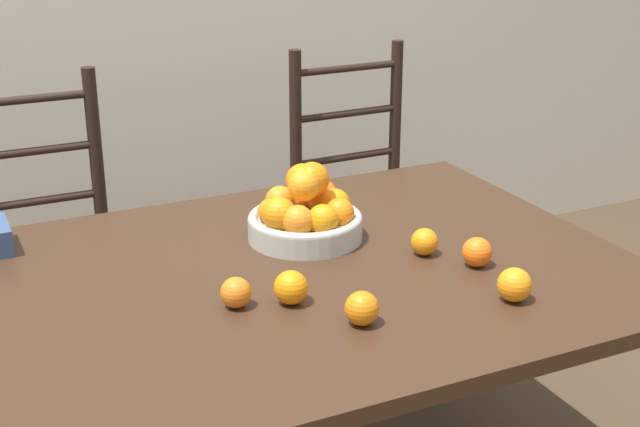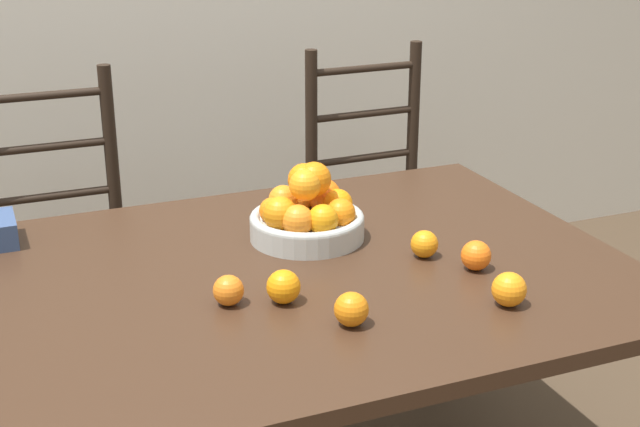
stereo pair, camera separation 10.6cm
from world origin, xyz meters
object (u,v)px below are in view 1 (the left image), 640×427
orange_loose_5 (291,288)px  chair_left (48,266)px  orange_loose_2 (514,285)px  orange_loose_4 (424,242)px  orange_loose_0 (477,252)px  orange_loose_3 (362,308)px  orange_loose_1 (236,293)px  chair_right (366,212)px  fruit_bowl (306,214)px

orange_loose_5 → chair_left: size_ratio=0.07×
orange_loose_2 → orange_loose_4: size_ratio=1.12×
orange_loose_0 → orange_loose_5: 0.45m
orange_loose_2 → orange_loose_3: size_ratio=1.04×
orange_loose_2 → chair_left: 1.39m
orange_loose_1 → orange_loose_2: orange_loose_2 is taller
orange_loose_2 → chair_right: 1.20m
chair_right → orange_loose_0: bearing=-105.5°
orange_loose_5 → orange_loose_4: bearing=14.5°
fruit_bowl → orange_loose_1: bearing=-135.8°
fruit_bowl → orange_loose_3: bearing=-100.8°
orange_loose_5 → chair_left: 1.05m
orange_loose_1 → fruit_bowl: bearing=44.2°
chair_left → orange_loose_1: bearing=-75.0°
chair_left → orange_loose_2: bearing=-55.9°
fruit_bowl → orange_loose_2: fruit_bowl is taller
orange_loose_4 → chair_right: bearing=70.0°
chair_left → chair_right: 1.03m
orange_loose_1 → chair_right: 1.24m
orange_loose_0 → chair_right: size_ratio=0.07×
orange_loose_4 → orange_loose_5: bearing=-165.5°
orange_loose_0 → orange_loose_2: 0.18m
fruit_bowl → orange_loose_4: size_ratio=4.34×
orange_loose_5 → orange_loose_1: bearing=162.8°
orange_loose_1 → chair_left: (-0.24, 0.92, -0.27)m
orange_loose_0 → chair_left: size_ratio=0.07×
orange_loose_0 → chair_left: bearing=129.6°
orange_loose_1 → orange_loose_4: same height
orange_loose_5 → chair_right: 1.20m
orange_loose_4 → chair_left: size_ratio=0.06×
fruit_bowl → orange_loose_1: size_ratio=4.33×
orange_loose_3 → orange_loose_5: orange_loose_5 is taller
orange_loose_4 → chair_right: chair_right is taller
orange_loose_1 → orange_loose_3: bearing=-42.1°
orange_loose_1 → orange_loose_5: bearing=-17.2°
orange_loose_1 → orange_loose_3: orange_loose_3 is taller
fruit_bowl → orange_loose_0: bearing=-48.4°
orange_loose_1 → orange_loose_2: size_ratio=0.89×
orange_loose_2 → chair_right: chair_right is taller
fruit_bowl → chair_left: size_ratio=0.27×
fruit_bowl → chair_left: chair_left is taller
orange_loose_0 → orange_loose_1: size_ratio=1.06×
orange_loose_0 → orange_loose_3: 0.38m
orange_loose_1 → orange_loose_5: size_ratio=0.90×
orange_loose_2 → chair_left: (-0.76, 1.13, -0.27)m
fruit_bowl → chair_left: (-0.52, 0.65, -0.30)m
chair_left → orange_loose_4: bearing=-49.6°
orange_loose_0 → orange_loose_3: size_ratio=0.99×
orange_loose_4 → orange_loose_1: bearing=-172.4°
orange_loose_0 → orange_loose_5: (-0.45, 0.01, 0.00)m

